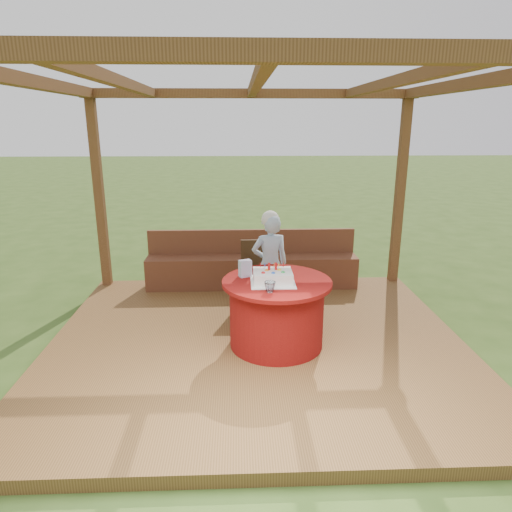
{
  "coord_description": "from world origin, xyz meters",
  "views": [
    {
      "loc": [
        -0.19,
        -4.55,
        2.41
      ],
      "look_at": [
        0.0,
        0.25,
        1.0
      ],
      "focal_mm": 32.0,
      "sensor_mm": 36.0,
      "label": 1
    }
  ],
  "objects_px": {
    "table": "(277,312)",
    "drinking_glass": "(270,287)",
    "gift_bag": "(245,268)",
    "bench": "(252,268)",
    "elderly_woman": "(270,262)",
    "chair": "(257,271)",
    "birthday_cake": "(273,276)"
  },
  "relations": [
    {
      "from": "table",
      "to": "drinking_glass",
      "type": "xyz_separation_m",
      "value": [
        -0.1,
        -0.33,
        0.41
      ]
    },
    {
      "from": "table",
      "to": "drinking_glass",
      "type": "bearing_deg",
      "value": -106.35
    },
    {
      "from": "gift_bag",
      "to": "drinking_glass",
      "type": "height_order",
      "value": "gift_bag"
    },
    {
      "from": "bench",
      "to": "table",
      "type": "bearing_deg",
      "value": -83.74
    },
    {
      "from": "gift_bag",
      "to": "drinking_glass",
      "type": "relative_size",
      "value": 1.61
    },
    {
      "from": "bench",
      "to": "elderly_woman",
      "type": "bearing_deg",
      "value": -78.88
    },
    {
      "from": "bench",
      "to": "drinking_glass",
      "type": "relative_size",
      "value": 27.08
    },
    {
      "from": "chair",
      "to": "birthday_cake",
      "type": "distance_m",
      "value": 1.19
    },
    {
      "from": "table",
      "to": "birthday_cake",
      "type": "distance_m",
      "value": 0.42
    },
    {
      "from": "birthday_cake",
      "to": "gift_bag",
      "type": "xyz_separation_m",
      "value": [
        -0.28,
        0.19,
        0.03
      ]
    },
    {
      "from": "bench",
      "to": "table",
      "type": "distance_m",
      "value": 1.85
    },
    {
      "from": "elderly_woman",
      "to": "bench",
      "type": "bearing_deg",
      "value": 101.12
    },
    {
      "from": "birthday_cake",
      "to": "drinking_glass",
      "type": "xyz_separation_m",
      "value": [
        -0.05,
        -0.28,
        -0.01
      ]
    },
    {
      "from": "elderly_woman",
      "to": "table",
      "type": "bearing_deg",
      "value": -89.2
    },
    {
      "from": "elderly_woman",
      "to": "chair",
      "type": "bearing_deg",
      "value": 124.09
    },
    {
      "from": "bench",
      "to": "chair",
      "type": "xyz_separation_m",
      "value": [
        0.04,
        -0.74,
        0.2
      ]
    },
    {
      "from": "table",
      "to": "elderly_woman",
      "type": "bearing_deg",
      "value": 90.8
    },
    {
      "from": "chair",
      "to": "elderly_woman",
      "type": "bearing_deg",
      "value": -55.91
    },
    {
      "from": "birthday_cake",
      "to": "table",
      "type": "bearing_deg",
      "value": 43.29
    },
    {
      "from": "table",
      "to": "gift_bag",
      "type": "height_order",
      "value": "gift_bag"
    },
    {
      "from": "drinking_glass",
      "to": "gift_bag",
      "type": "bearing_deg",
      "value": 116.13
    },
    {
      "from": "elderly_woman",
      "to": "drinking_glass",
      "type": "relative_size",
      "value": 11.64
    },
    {
      "from": "bench",
      "to": "drinking_glass",
      "type": "distance_m",
      "value": 2.23
    },
    {
      "from": "bench",
      "to": "chair",
      "type": "relative_size",
      "value": 3.53
    },
    {
      "from": "bench",
      "to": "gift_bag",
      "type": "bearing_deg",
      "value": -94.17
    },
    {
      "from": "bench",
      "to": "chair",
      "type": "height_order",
      "value": "chair"
    },
    {
      "from": "chair",
      "to": "gift_bag",
      "type": "relative_size",
      "value": 4.76
    },
    {
      "from": "chair",
      "to": "table",
      "type": "bearing_deg",
      "value": -81.59
    },
    {
      "from": "birthday_cake",
      "to": "bench",
      "type": "bearing_deg",
      "value": 94.66
    },
    {
      "from": "bench",
      "to": "table",
      "type": "height_order",
      "value": "bench"
    },
    {
      "from": "table",
      "to": "birthday_cake",
      "type": "xyz_separation_m",
      "value": [
        -0.05,
        -0.05,
        0.42
      ]
    },
    {
      "from": "drinking_glass",
      "to": "elderly_woman",
      "type": "bearing_deg",
      "value": 86.01
    }
  ]
}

